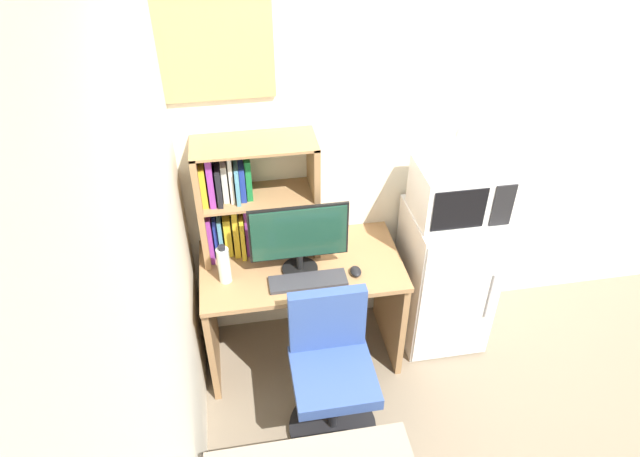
{
  "coord_description": "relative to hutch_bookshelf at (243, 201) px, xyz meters",
  "views": [
    {
      "loc": [
        -1.3,
        -2.66,
        2.76
      ],
      "look_at": [
        -0.9,
        -0.33,
        0.98
      ],
      "focal_mm": 31.87,
      "sensor_mm": 36.0,
      "label": 1
    }
  ],
  "objects": [
    {
      "name": "wall_left",
      "position": [
        -0.34,
        -1.48,
        0.24
      ],
      "size": [
        0.04,
        4.4,
        2.6
      ],
      "primitive_type": "cube",
      "color": "silver",
      "rests_on": "ground_plane"
    },
    {
      "name": "desk",
      "position": [
        0.28,
        -0.18,
        -0.56
      ],
      "size": [
        1.11,
        0.6,
        0.73
      ],
      "color": "#997047",
      "rests_on": "ground_plane"
    },
    {
      "name": "mini_fridge",
      "position": [
        1.16,
        -0.14,
        -0.59
      ],
      "size": [
        0.49,
        0.51,
        0.92
      ],
      "color": "white",
      "rests_on": "ground_plane"
    },
    {
      "name": "monitor",
      "position": [
        0.27,
        -0.23,
        -0.1
      ],
      "size": [
        0.52,
        0.19,
        0.42
      ],
      "color": "black",
      "rests_on": "desk"
    },
    {
      "name": "keyboard",
      "position": [
        0.3,
        -0.34,
        -0.32
      ],
      "size": [
        0.41,
        0.13,
        0.02
      ],
      "primitive_type": "cube",
      "color": "#333338",
      "rests_on": "desk"
    },
    {
      "name": "desk_chair",
      "position": [
        0.36,
        -0.7,
        -0.68
      ],
      "size": [
        0.47,
        0.47,
        0.86
      ],
      "color": "black",
      "rests_on": "ground_plane"
    },
    {
      "name": "water_bottle",
      "position": [
        -0.13,
        -0.25,
        -0.22
      ],
      "size": [
        0.07,
        0.07,
        0.23
      ],
      "color": "silver",
      "rests_on": "desk"
    },
    {
      "name": "computer_mouse",
      "position": [
        0.56,
        -0.31,
        -0.31
      ],
      "size": [
        0.06,
        0.09,
        0.03
      ],
      "primitive_type": "ellipsoid",
      "color": "black",
      "rests_on": "desk"
    },
    {
      "name": "desk_fan",
      "position": [
        1.18,
        -0.15,
        0.34
      ],
      "size": [
        0.19,
        0.11,
        0.28
      ],
      "color": "silver",
      "rests_on": "microwave"
    },
    {
      "name": "microwave",
      "position": [
        1.16,
        -0.14,
        0.02
      ],
      "size": [
        0.48,
        0.35,
        0.31
      ],
      "color": "silver",
      "rests_on": "mini_fridge"
    },
    {
      "name": "hutch_bookshelf",
      "position": [
        0.0,
        0.0,
        0.0
      ],
      "size": [
        0.63,
        0.27,
        0.68
      ],
      "color": "#997047",
      "rests_on": "desk"
    },
    {
      "name": "wall_corkboard",
      "position": [
        -0.11,
        0.11,
        0.79
      ],
      "size": [
        0.65,
        0.02,
        0.5
      ],
      "primitive_type": "cube",
      "color": "tan"
    },
    {
      "name": "wall_back",
      "position": [
        1.68,
        0.14,
        0.24
      ],
      "size": [
        6.4,
        0.04,
        2.6
      ],
      "primitive_type": "cube",
      "color": "silver",
      "rests_on": "ground_plane"
    }
  ]
}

